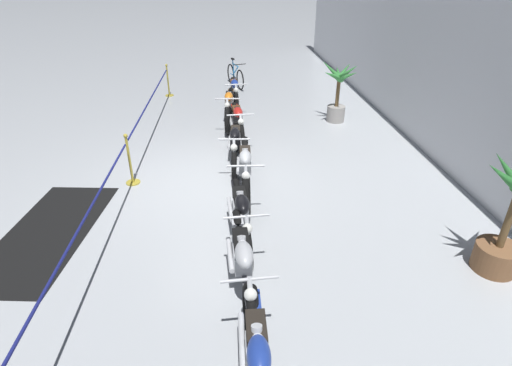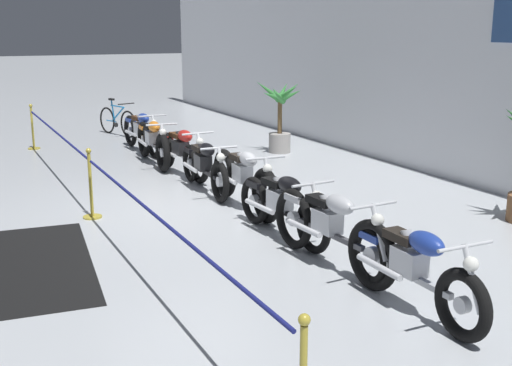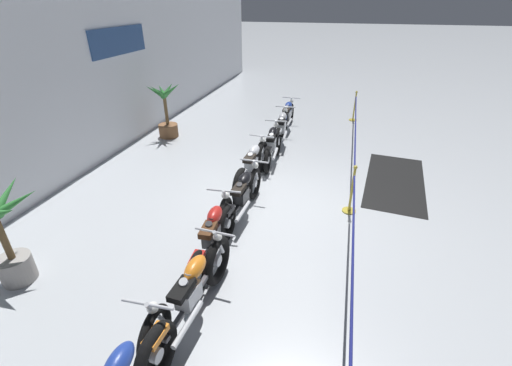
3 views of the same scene
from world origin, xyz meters
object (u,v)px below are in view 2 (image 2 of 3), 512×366
at_px(motorcycle_red_2, 182,151).
at_px(stanchion_mid_left, 91,194).
at_px(motorcycle_silver_6, 330,227).
at_px(stanchion_far_left, 70,151).
at_px(motorcycle_blue_7, 413,268).
at_px(motorcycle_black_5, 282,204).
at_px(bicycle, 117,121).
at_px(motorcycle_orange_1, 153,142).
at_px(motorcycle_black_3, 204,165).
at_px(motorcycle_blue_0, 141,131).
at_px(motorcycle_silver_4, 244,179).
at_px(floor_banner, 34,264).
at_px(potted_palm_right_of_row, 280,117).

bearing_deg(motorcycle_red_2, stanchion_mid_left, -46.00).
height_order(motorcycle_silver_6, stanchion_far_left, stanchion_far_left).
relative_size(motorcycle_red_2, motorcycle_blue_7, 1.09).
bearing_deg(stanchion_far_left, motorcycle_black_5, 30.53).
height_order(motorcycle_black_5, bicycle, bicycle).
xyz_separation_m(motorcycle_orange_1, stanchion_mid_left, (3.36, -2.00, -0.11)).
bearing_deg(motorcycle_orange_1, bicycle, 176.13).
distance_m(motorcycle_black_3, motorcycle_silver_6, 4.01).
xyz_separation_m(motorcycle_silver_6, bicycle, (-10.57, 0.19, -0.11)).
height_order(motorcycle_blue_0, motorcycle_black_5, motorcycle_blue_0).
distance_m(motorcycle_silver_4, motorcycle_blue_7, 4.11).
bearing_deg(motorcycle_black_3, motorcycle_silver_4, 6.67).
relative_size(motorcycle_blue_0, motorcycle_silver_4, 0.98).
distance_m(motorcycle_orange_1, motorcycle_silver_6, 6.64).
height_order(motorcycle_red_2, floor_banner, motorcycle_red_2).
relative_size(bicycle, stanchion_far_left, 0.13).
relative_size(motorcycle_red_2, motorcycle_silver_6, 0.98).
distance_m(motorcycle_red_2, floor_banner, 4.97).
xyz_separation_m(motorcycle_black_3, motorcycle_silver_4, (1.29, 0.15, 0.02)).
bearing_deg(motorcycle_blue_7, stanchion_mid_left, -155.26).
relative_size(motorcycle_blue_7, potted_palm_right_of_row, 1.25).
height_order(motorcycle_blue_0, floor_banner, motorcycle_blue_0).
xyz_separation_m(stanchion_far_left, floor_banner, (3.14, -1.05, -0.75)).
xyz_separation_m(motorcycle_black_3, motorcycle_black_5, (2.79, 0.01, -0.00)).
bearing_deg(motorcycle_orange_1, stanchion_mid_left, -30.74).
bearing_deg(bicycle, stanchion_far_left, -21.33).
xyz_separation_m(motorcycle_silver_4, bicycle, (-7.85, 0.02, -0.11)).
distance_m(motorcycle_blue_0, motorcycle_red_2, 2.66).
bearing_deg(motorcycle_black_3, motorcycle_black_5, 0.22).
xyz_separation_m(bicycle, stanchion_far_left, (5.79, -2.26, 0.38)).
bearing_deg(bicycle, motorcycle_orange_1, -3.87).
bearing_deg(motorcycle_red_2, motorcycle_silver_4, 1.30).
bearing_deg(motorcycle_blue_0, motorcycle_silver_6, -0.69).
bearing_deg(floor_banner, motorcycle_silver_4, 114.14).
xyz_separation_m(motorcycle_orange_1, motorcycle_red_2, (1.25, 0.18, -0.01)).
height_order(motorcycle_blue_0, motorcycle_black_3, motorcycle_blue_0).
bearing_deg(motorcycle_black_3, motorcycle_blue_7, 0.66).
relative_size(motorcycle_blue_0, motorcycle_black_5, 1.10).
distance_m(motorcycle_black_3, stanchion_mid_left, 2.21).
bearing_deg(motorcycle_blue_7, floor_banner, -133.37).
relative_size(motorcycle_blue_7, floor_banner, 0.69).
distance_m(motorcycle_black_3, motorcycle_blue_7, 5.39).
distance_m(motorcycle_silver_6, stanchion_far_left, 5.22).
bearing_deg(motorcycle_silver_6, floor_banner, -117.74).
relative_size(motorcycle_blue_0, floor_banner, 0.78).
bearing_deg(stanchion_mid_left, motorcycle_silver_4, 75.93).
bearing_deg(motorcycle_red_2, bicycle, 179.07).
xyz_separation_m(motorcycle_orange_1, motorcycle_blue_7, (8.02, 0.15, -0.02)).
xyz_separation_m(motorcycle_blue_0, stanchion_mid_left, (4.76, -2.17, -0.12)).
xyz_separation_m(motorcycle_red_2, bicycle, (-5.19, 0.08, -0.09)).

